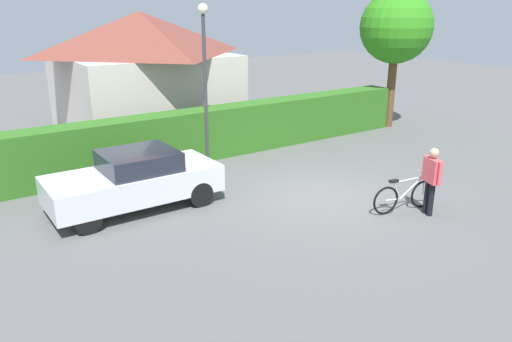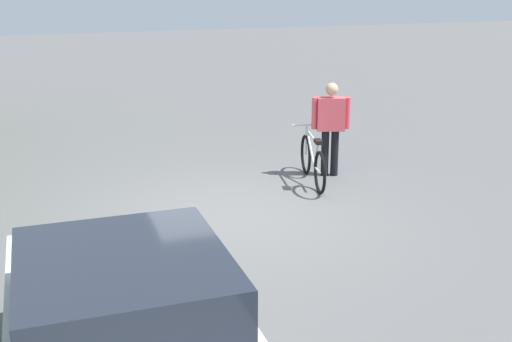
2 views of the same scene
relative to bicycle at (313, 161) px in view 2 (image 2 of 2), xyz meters
The scene contains 3 objects.
ground_plane 2.03m from the bicycle, 121.62° to the left, with size 60.00×60.00×0.00m, color #545454.
bicycle is the anchor object (origin of this frame).
person_rider 0.77m from the bicycle, 56.33° to the right, with size 0.33×0.63×1.60m.
Camera 2 is at (-8.44, 2.55, 3.38)m, focal length 46.06 mm.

